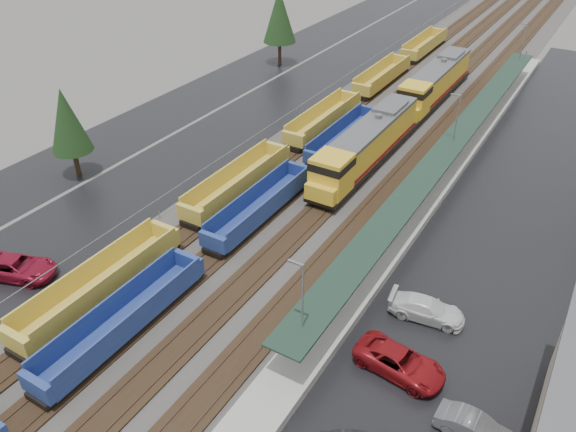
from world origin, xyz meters
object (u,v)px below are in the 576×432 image
object	(u,v)px
well_string_yellow	(238,183)
parked_car_east_c	(427,309)
parked_car_west_c	(17,267)
parked_car_east_b	(400,362)
parked_car_east_e	(476,429)
locomotive_trail	(434,83)
locomotive_lead	(365,146)
well_string_blue	(124,320)

from	to	relation	value
well_string_yellow	parked_car_east_c	xyz separation A→B (m)	(20.82, -7.00, -0.43)
parked_car_west_c	parked_car_east_c	distance (m)	30.49
parked_car_east_b	parked_car_east_e	bearing A→B (deg)	-106.12
well_string_yellow	parked_car_east_e	distance (m)	30.21
locomotive_trail	parked_car_west_c	distance (m)	52.67
locomotive_trail	well_string_yellow	bearing A→B (deg)	-104.15
locomotive_trail	parked_car_east_c	bearing A→B (deg)	-71.69
parked_car_east_b	parked_car_east_c	bearing A→B (deg)	9.06
locomotive_lead	parked_car_east_c	xyz separation A→B (m)	(12.82, -17.73, -1.76)
locomotive_lead	parked_car_east_b	bearing A→B (deg)	-60.77
locomotive_lead	parked_car_east_e	size ratio (longest dim) A/B	4.76
locomotive_trail	well_string_blue	bearing A→B (deg)	-94.52
parked_car_east_c	parked_car_east_e	size ratio (longest dim) A/B	1.18
locomotive_trail	well_string_blue	size ratio (longest dim) A/B	0.26
well_string_yellow	parked_car_east_b	size ratio (longest dim) A/B	20.39
parked_car_east_b	parked_car_west_c	bearing A→B (deg)	109.32
locomotive_lead	parked_car_east_c	size ratio (longest dim) A/B	4.02
locomotive_trail	parked_car_east_b	world-z (taller)	locomotive_trail
parked_car_west_c	well_string_yellow	bearing A→B (deg)	-41.57
locomotive_lead	well_string_blue	world-z (taller)	locomotive_lead
locomotive_trail	parked_car_east_b	size ratio (longest dim) A/B	3.65
locomotive_lead	well_string_blue	size ratio (longest dim) A/B	0.26
well_string_yellow	well_string_blue	world-z (taller)	well_string_yellow
locomotive_trail	well_string_yellow	world-z (taller)	locomotive_trail
well_string_blue	locomotive_trail	bearing A→B (deg)	85.48
locomotive_trail	parked_car_east_e	distance (m)	50.04
parked_car_east_b	parked_car_east_e	size ratio (longest dim) A/B	1.30
parked_car_east_b	parked_car_east_e	world-z (taller)	parked_car_east_b
locomotive_lead	well_string_yellow	xyz separation A→B (m)	(-8.00, -10.73, -1.33)
well_string_blue	parked_car_east_e	world-z (taller)	well_string_blue
parked_car_west_c	parked_car_east_b	bearing A→B (deg)	-97.80
well_string_blue	parked_car_east_c	size ratio (longest dim) A/B	15.47
well_string_yellow	parked_car_west_c	bearing A→B (deg)	-111.61
locomotive_lead	parked_car_east_b	size ratio (longest dim) A/B	3.65
well_string_yellow	well_string_blue	size ratio (longest dim) A/B	1.45
well_string_yellow	parked_car_west_c	distance (m)	20.03
well_string_blue	parked_car_west_c	bearing A→B (deg)	178.88
well_string_blue	parked_car_east_e	bearing A→B (deg)	10.26
well_string_blue	parked_car_west_c	xyz separation A→B (m)	(-11.38, 0.22, -0.31)
locomotive_lead	parked_car_east_b	world-z (taller)	locomotive_lead
well_string_blue	parked_car_east_c	distance (m)	20.57
locomotive_trail	parked_car_east_b	bearing A→B (deg)	-73.62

